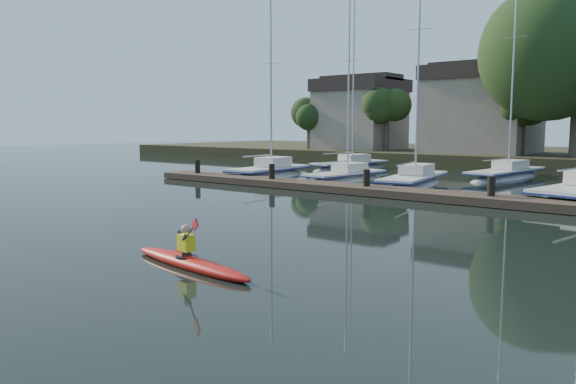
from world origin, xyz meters
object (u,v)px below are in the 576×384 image
Objects in this scene: sailboat_0 at (269,180)px; dock at (424,194)px; sailboat_2 at (414,189)px; sailboat_5 at (350,171)px; kayak at (189,260)px; sailboat_1 at (345,184)px; sailboat_6 at (506,181)px.

dock is at bearing -21.92° from sailboat_0.
sailboat_2 is 1.05× the size of sailboat_5.
kayak is at bearing -88.37° from sailboat_2.
sailboat_0 is 5.30m from sailboat_1.
sailboat_1 is (-8.27, 19.59, -0.34)m from kayak.
dock is 17.38m from sailboat_5.
sailboat_6 is (7.00, 7.67, -0.01)m from sailboat_1.
sailboat_0 is at bearing 175.90° from sailboat_2.
sailboat_5 is (-9.09, 7.89, 0.01)m from sailboat_2.
sailboat_1 is at bearing 146.80° from dock.
sailboat_1 is (5.22, 0.89, 0.04)m from sailboat_0.
sailboat_0 is 0.85× the size of sailboat_6.
sailboat_6 is at bearing 99.28° from kayak.
sailboat_5 is 0.93× the size of sailboat_6.
sailboat_5 reaches higher than sailboat_0.
sailboat_1 reaches higher than dock.
sailboat_6 reaches higher than dock.
dock is 13.07m from sailboat_0.
sailboat_6 reaches higher than sailboat_1.
sailboat_0 is 0.87× the size of sailboat_2.
sailboat_6 is (-1.27, 27.26, -0.34)m from kayak.
kayak is at bearing -55.26° from sailboat_5.
dock is 2.46× the size of sailboat_5.
kayak is 23.06m from sailboat_0.
sailboat_1 is 0.84× the size of sailboat_2.
sailboat_0 reaches higher than dock.
sailboat_2 reaches higher than sailboat_1.
sailboat_0 is (-13.49, 18.69, -0.37)m from kayak.
sailboat_2 is (4.44, 0.01, -0.01)m from sailboat_1.
sailboat_1 is at bearing 4.94° from sailboat_0.
sailboat_2 reaches higher than dock.
sailboat_2 is 12.04m from sailboat_5.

